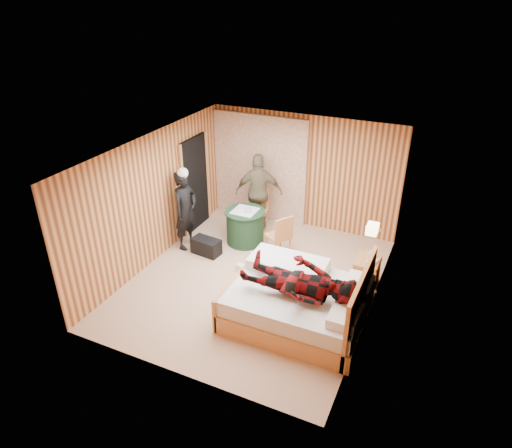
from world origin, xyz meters
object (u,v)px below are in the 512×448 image
at_px(chair_near, 281,234).
at_px(duffel_bag, 206,246).
at_px(man_at_table, 259,192).
at_px(round_table, 245,226).
at_px(chair_far, 258,206).
at_px(woman_standing, 186,210).
at_px(bed, 300,302).
at_px(wall_lamp, 373,229).
at_px(nightstand, 366,272).
at_px(man_on_bed, 299,274).

height_order(chair_near, duffel_bag, chair_near).
height_order(duffel_bag, man_at_table, man_at_table).
bearing_deg(round_table, chair_far, 91.03).
bearing_deg(woman_standing, bed, -106.76).
height_order(bed, man_at_table, man_at_table).
height_order(wall_lamp, woman_standing, woman_standing).
bearing_deg(man_at_table, chair_near, 112.42).
bearing_deg(woman_standing, nightstand, -81.60).
bearing_deg(wall_lamp, chair_far, 152.39).
bearing_deg(man_at_table, nightstand, 134.61).
bearing_deg(wall_lamp, man_on_bed, -119.74).
relative_size(wall_lamp, chair_near, 0.28).
xyz_separation_m(bed, chair_far, (-1.91, 2.54, 0.20)).
xyz_separation_m(nightstand, man_on_bed, (-0.73, -1.60, 0.73)).
xyz_separation_m(duffel_bag, man_at_table, (0.51, 1.45, 0.70)).
bearing_deg(chair_far, chair_near, -53.54).
height_order(woman_standing, man_on_bed, man_on_bed).
height_order(duffel_bag, woman_standing, woman_standing).
bearing_deg(wall_lamp, chair_near, 164.49).
distance_m(wall_lamp, man_on_bed, 1.58).
relative_size(round_table, man_on_bed, 0.47).
bearing_deg(man_at_table, duffel_bag, 49.66).
distance_m(nightstand, man_on_bed, 1.91).
bearing_deg(chair_near, man_at_table, -102.86).
relative_size(nightstand, woman_standing, 0.35).
height_order(bed, nightstand, bed).
bearing_deg(duffel_bag, wall_lamp, 6.69).
relative_size(woman_standing, man_on_bed, 0.93).
relative_size(wall_lamp, bed, 0.12).
height_order(bed, duffel_bag, bed).
xyz_separation_m(bed, chair_near, (-0.99, 1.62, 0.19)).
bearing_deg(nightstand, man_on_bed, -114.52).
height_order(nightstand, man_at_table, man_at_table).
xyz_separation_m(man_at_table, man_on_bed, (1.93, -2.81, 0.16)).
bearing_deg(round_table, bed, -44.77).
xyz_separation_m(wall_lamp, chair_near, (-1.80, 0.50, -0.77)).
distance_m(wall_lamp, duffel_bag, 3.40).
distance_m(round_table, chair_far, 0.68).
bearing_deg(man_on_bed, chair_far, 124.98).
distance_m(duffel_bag, man_on_bed, 2.92).
bearing_deg(woman_standing, wall_lamp, -85.44).
xyz_separation_m(chair_near, woman_standing, (-1.91, -0.39, 0.29)).
xyz_separation_m(round_table, woman_standing, (-1.01, -0.65, 0.46)).
relative_size(chair_far, man_at_table, 0.54).
xyz_separation_m(chair_far, man_on_bed, (1.94, -2.77, 0.48)).
bearing_deg(duffel_bag, round_table, 62.69).
bearing_deg(bed, woman_standing, 157.06).
distance_m(nightstand, duffel_bag, 3.18).
distance_m(nightstand, chair_near, 1.79).
relative_size(nightstand, round_table, 0.69).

